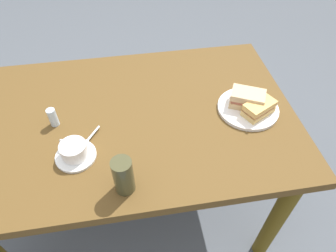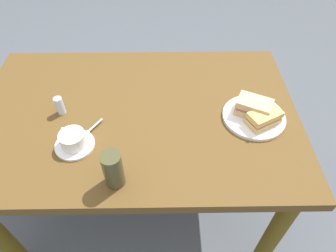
{
  "view_description": "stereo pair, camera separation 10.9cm",
  "coord_description": "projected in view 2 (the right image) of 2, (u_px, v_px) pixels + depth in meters",
  "views": [
    {
      "loc": [
        -0.01,
        0.84,
        1.57
      ],
      "look_at": [
        -0.13,
        0.11,
        0.77
      ],
      "focal_mm": 32.06,
      "sensor_mm": 36.0,
      "label": 1
    },
    {
      "loc": [
        -0.12,
        0.85,
        1.57
      ],
      "look_at": [
        -0.13,
        0.11,
        0.77
      ],
      "focal_mm": 32.06,
      "sensor_mm": 36.0,
      "label": 2
    }
  ],
  "objects": [
    {
      "name": "sandwich_back",
      "position": [
        264.0,
        118.0,
        1.11
      ],
      "size": [
        0.14,
        0.12,
        0.05
      ],
      "color": "tan",
      "rests_on": "sandwich_plate"
    },
    {
      "name": "drinking_glass",
      "position": [
        113.0,
        170.0,
        0.92
      ],
      "size": [
        0.06,
        0.06,
        0.14
      ],
      "primitive_type": "cylinder",
      "color": "#413E23",
      "rests_on": "dining_table"
    },
    {
      "name": "sandwich_plate",
      "position": [
        254.0,
        117.0,
        1.16
      ],
      "size": [
        0.24,
        0.24,
        0.01
      ],
      "primitive_type": "cylinder",
      "color": "white",
      "rests_on": "dining_table"
    },
    {
      "name": "spoon",
      "position": [
        90.0,
        130.0,
        1.11
      ],
      "size": [
        0.07,
        0.09,
        0.01
      ],
      "color": "silver",
      "rests_on": "coffee_saucer"
    },
    {
      "name": "salt_shaker",
      "position": [
        60.0,
        105.0,
        1.16
      ],
      "size": [
        0.03,
        0.03,
        0.07
      ],
      "primitive_type": "cylinder",
      "color": "silver",
      "rests_on": "dining_table"
    },
    {
      "name": "coffee_cup",
      "position": [
        73.0,
        139.0,
        1.04
      ],
      "size": [
        0.1,
        0.1,
        0.05
      ],
      "color": "white",
      "rests_on": "coffee_saucer"
    },
    {
      "name": "coffee_saucer",
      "position": [
        75.0,
        145.0,
        1.07
      ],
      "size": [
        0.14,
        0.14,
        0.01
      ],
      "primitive_type": "cylinder",
      "color": "white",
      "rests_on": "dining_table"
    },
    {
      "name": "dining_table",
      "position": [
        138.0,
        130.0,
        1.27
      ],
      "size": [
        1.28,
        0.83,
        0.74
      ],
      "color": "brown",
      "rests_on": "ground_plane"
    },
    {
      "name": "ground_plane",
      "position": [
        146.0,
        202.0,
        1.73
      ],
      "size": [
        6.0,
        6.0,
        0.0
      ],
      "primitive_type": "plane",
      "color": "#4D5258"
    },
    {
      "name": "sandwich_front",
      "position": [
        254.0,
        107.0,
        1.14
      ],
      "size": [
        0.15,
        0.13,
        0.06
      ],
      "color": "tan",
      "rests_on": "sandwich_plate"
    }
  ]
}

